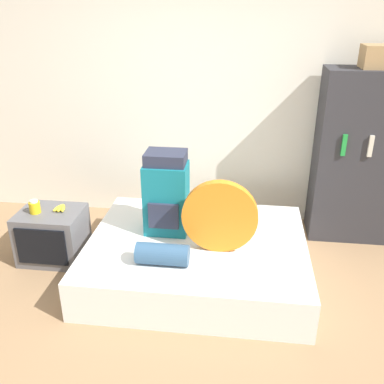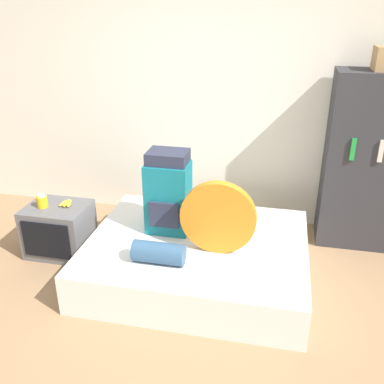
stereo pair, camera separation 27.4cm
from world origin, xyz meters
TOP-DOWN VIEW (x-y plane):
  - ground_plane at (0.00, 0.00)m, footprint 16.00×16.00m
  - wall_back at (0.00, 1.99)m, footprint 8.00×0.05m
  - bed at (0.05, 0.78)m, footprint 1.86×1.52m
  - backpack at (-0.23, 0.92)m, footprint 0.37×0.32m
  - tent_bag at (0.25, 0.65)m, footprint 0.61×0.08m
  - sleeping_roll at (-0.17, 0.39)m, footprint 0.41×0.17m
  - television at (-1.31, 0.88)m, footprint 0.57×0.48m
  - canister at (-1.43, 0.85)m, footprint 0.10×0.10m
  - banana_bunch at (-1.22, 0.93)m, footprint 0.12×0.15m
  - bookshelf at (1.55, 1.70)m, footprint 0.88×0.44m

SIDE VIEW (x-z plane):
  - ground_plane at x=0.00m, z-range 0.00..0.00m
  - bed at x=0.05m, z-range 0.00..0.35m
  - television at x=-1.31m, z-range 0.00..0.48m
  - sleeping_roll at x=-0.17m, z-range 0.35..0.52m
  - banana_bunch at x=-1.22m, z-range 0.48..0.52m
  - canister at x=-1.43m, z-range 0.48..0.60m
  - tent_bag at x=0.25m, z-range 0.35..0.96m
  - backpack at x=-0.23m, z-range 0.34..1.07m
  - bookshelf at x=1.55m, z-range 0.00..1.69m
  - wall_back at x=0.00m, z-range 0.00..2.60m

